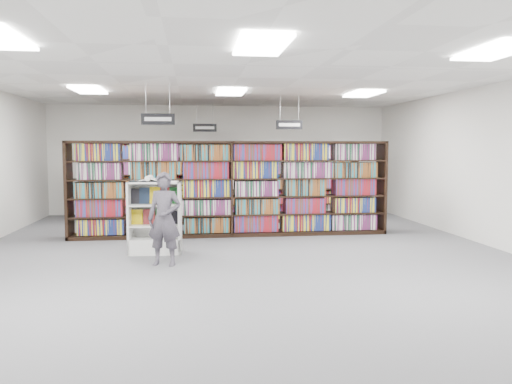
{
  "coord_description": "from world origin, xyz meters",
  "views": [
    {
      "loc": [
        -0.81,
        -9.0,
        1.94
      ],
      "look_at": [
        0.37,
        0.5,
        1.1
      ],
      "focal_mm": 35.0,
      "sensor_mm": 36.0,
      "label": 1
    }
  ],
  "objects": [
    {
      "name": "troffer_back_right",
      "position": [
        3.0,
        2.0,
        3.16
      ],
      "size": [
        0.6,
        1.2,
        0.04
      ],
      "primitive_type": "cube",
      "color": "white",
      "rests_on": "ceiling"
    },
    {
      "name": "endcap_display",
      "position": [
        -1.53,
        0.31,
        0.46
      ],
      "size": [
        0.97,
        0.52,
        1.33
      ],
      "rotation": [
        0.0,
        0.0,
        -0.05
      ],
      "color": "white",
      "rests_on": "floor"
    },
    {
      "name": "wall_back",
      "position": [
        0.0,
        6.0,
        1.6
      ],
      "size": [
        10.0,
        0.1,
        3.2
      ],
      "primitive_type": "cube",
      "color": "white",
      "rests_on": "ground"
    },
    {
      "name": "open_book",
      "position": [
        -1.62,
        0.33,
        1.36
      ],
      "size": [
        0.73,
        0.46,
        0.13
      ],
      "rotation": [
        0.0,
        0.0,
        -0.09
      ],
      "color": "black",
      "rests_on": "endcap_display"
    },
    {
      "name": "troffer_front_center",
      "position": [
        0.0,
        -3.0,
        3.16
      ],
      "size": [
        0.6,
        1.2,
        0.04
      ],
      "primitive_type": "cube",
      "color": "white",
      "rests_on": "ceiling"
    },
    {
      "name": "bookshelf_row_far",
      "position": [
        0.0,
        5.7,
        1.05
      ],
      "size": [
        7.0,
        0.6,
        2.1
      ],
      "color": "black",
      "rests_on": "floor"
    },
    {
      "name": "troffer_back_center",
      "position": [
        0.0,
        2.0,
        3.16
      ],
      "size": [
        0.6,
        1.2,
        0.04
      ],
      "primitive_type": "cube",
      "color": "white",
      "rests_on": "ceiling"
    },
    {
      "name": "wall_front",
      "position": [
        0.0,
        -6.0,
        1.6
      ],
      "size": [
        10.0,
        0.1,
        3.2
      ],
      "primitive_type": "cube",
      "color": "white",
      "rests_on": "ground"
    },
    {
      "name": "troffer_front_right",
      "position": [
        3.0,
        -3.0,
        3.16
      ],
      "size": [
        0.6,
        1.2,
        0.04
      ],
      "primitive_type": "cube",
      "color": "white",
      "rests_on": "ceiling"
    },
    {
      "name": "aisle_sign_center",
      "position": [
        -0.5,
        5.0,
        2.53
      ],
      "size": [
        0.65,
        0.02,
        0.8
      ],
      "color": "#B2B2B7",
      "rests_on": "ceiling"
    },
    {
      "name": "bookshelf_row_mid",
      "position": [
        0.0,
        4.0,
        1.05
      ],
      "size": [
        7.0,
        0.6,
        2.1
      ],
      "color": "black",
      "rests_on": "floor"
    },
    {
      "name": "wall_right",
      "position": [
        5.0,
        0.0,
        1.6
      ],
      "size": [
        0.1,
        12.0,
        3.2
      ],
      "primitive_type": "cube",
      "color": "white",
      "rests_on": "ground"
    },
    {
      "name": "ceiling",
      "position": [
        0.0,
        0.0,
        3.2
      ],
      "size": [
        10.0,
        12.0,
        0.1
      ],
      "primitive_type": "cube",
      "color": "white",
      "rests_on": "wall_back"
    },
    {
      "name": "troffer_back_left",
      "position": [
        -3.0,
        2.0,
        3.16
      ],
      "size": [
        0.6,
        1.2,
        0.04
      ],
      "primitive_type": "cube",
      "color": "white",
      "rests_on": "ceiling"
    },
    {
      "name": "bookshelf_row_near",
      "position": [
        0.0,
        2.0,
        1.05
      ],
      "size": [
        7.0,
        0.6,
        2.1
      ],
      "color": "black",
      "rests_on": "floor"
    },
    {
      "name": "aisle_sign_left",
      "position": [
        -1.5,
        1.0,
        2.53
      ],
      "size": [
        0.65,
        0.02,
        0.8
      ],
      "color": "#B2B2B7",
      "rests_on": "ceiling"
    },
    {
      "name": "aisle_sign_right",
      "position": [
        1.5,
        3.0,
        2.53
      ],
      "size": [
        0.65,
        0.02,
        0.8
      ],
      "color": "#B2B2B7",
      "rests_on": "ceiling"
    },
    {
      "name": "shopper",
      "position": [
        -1.31,
        -0.7,
        0.78
      ],
      "size": [
        0.65,
        0.51,
        1.55
      ],
      "primitive_type": "imported",
      "rotation": [
        0.0,
        0.0,
        -0.28
      ],
      "color": "#4F4A55",
      "rests_on": "floor"
    },
    {
      "name": "floor",
      "position": [
        0.0,
        0.0,
        0.0
      ],
      "size": [
        12.0,
        12.0,
        0.0
      ],
      "primitive_type": "plane",
      "color": "#4F4F54",
      "rests_on": "ground"
    }
  ]
}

